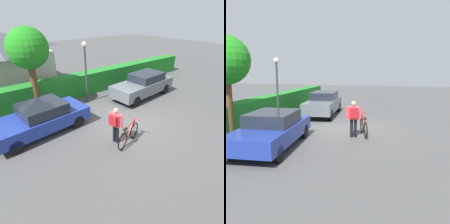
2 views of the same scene
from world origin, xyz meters
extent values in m
plane|color=#4A4A4A|center=(0.00, 0.00, 0.00)|extent=(60.00, 60.00, 0.00)
cube|color=#1E7725|center=(0.00, 4.60, 0.68)|extent=(18.97, 0.90, 1.37)
cube|color=navy|center=(-3.72, 1.86, 0.57)|extent=(4.30, 2.14, 0.57)
cube|color=#1E232D|center=(-3.57, 1.87, 1.09)|extent=(1.99, 1.74, 0.47)
cylinder|color=black|center=(-2.37, 2.79, 0.29)|extent=(0.59, 0.22, 0.58)
cylinder|color=black|center=(-2.25, 1.15, 0.29)|extent=(0.59, 0.22, 0.58)
cylinder|color=black|center=(-5.20, 2.57, 0.29)|extent=(0.59, 0.22, 0.58)
cylinder|color=black|center=(-5.08, 0.93, 0.29)|extent=(0.59, 0.22, 0.58)
cube|color=slate|center=(2.84, 1.86, 0.66)|extent=(4.47, 2.00, 0.68)
cube|color=#1E232D|center=(3.18, 1.89, 1.23)|extent=(2.15, 1.62, 0.46)
cylinder|color=black|center=(4.26, 2.71, 0.32)|extent=(0.65, 0.23, 0.64)
cylinder|color=black|center=(4.37, 1.24, 0.32)|extent=(0.65, 0.23, 0.64)
cylinder|color=black|center=(1.31, 2.48, 0.32)|extent=(0.65, 0.23, 0.64)
cylinder|color=black|center=(1.42, 1.00, 0.32)|extent=(0.65, 0.23, 0.64)
torus|color=black|center=(-0.84, -1.12, 0.35)|extent=(0.69, 0.27, 0.71)
torus|color=black|center=(-1.75, -1.42, 0.35)|extent=(0.69, 0.27, 0.71)
cylinder|color=#B21E1E|center=(-1.12, -1.21, 0.62)|extent=(0.60, 0.22, 0.60)
cylinder|color=#B21E1E|center=(-1.49, -1.33, 0.57)|extent=(0.22, 0.10, 0.48)
cylinder|color=#B21E1E|center=(-1.23, -1.25, 0.82)|extent=(0.70, 0.26, 0.12)
cylinder|color=#B21E1E|center=(-1.57, -1.36, 0.34)|extent=(0.36, 0.15, 0.05)
cylinder|color=#B21E1E|center=(-0.84, -1.12, 0.63)|extent=(0.05, 0.05, 0.55)
cube|color=black|center=(-1.57, -1.36, 0.83)|extent=(0.24, 0.16, 0.06)
cylinder|color=#B21E1E|center=(-0.84, -1.12, 0.94)|extent=(0.18, 0.48, 0.03)
cylinder|color=black|center=(-1.66, -0.80, 0.39)|extent=(0.13, 0.13, 0.78)
cylinder|color=black|center=(-1.63, -0.96, 0.39)|extent=(0.13, 0.13, 0.78)
cube|color=#DB4C56|center=(-1.64, -0.88, 1.06)|extent=(0.28, 0.48, 0.55)
sphere|color=tan|center=(-1.64, -0.88, 1.47)|extent=(0.21, 0.21, 0.21)
cylinder|color=#DB4C56|center=(-1.69, -0.60, 1.07)|extent=(0.09, 0.09, 0.53)
cylinder|color=#DB4C56|center=(-1.59, -1.15, 1.07)|extent=(0.09, 0.09, 0.53)
cube|color=#AA191E|center=(-1.80, -0.91, 1.09)|extent=(0.23, 0.39, 0.42)
cylinder|color=#38383D|center=(-0.35, 3.32, 1.60)|extent=(0.10, 0.10, 3.21)
sphere|color=#F2EDCC|center=(-0.35, 3.32, 3.33)|extent=(0.28, 0.28, 0.28)
cylinder|color=brown|center=(-3.00, 4.22, 1.34)|extent=(0.35, 0.35, 2.67)
camera|label=1|loc=(-5.95, -5.97, 4.88)|focal=31.10mm
camera|label=2|loc=(-11.83, -2.68, 2.96)|focal=39.46mm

